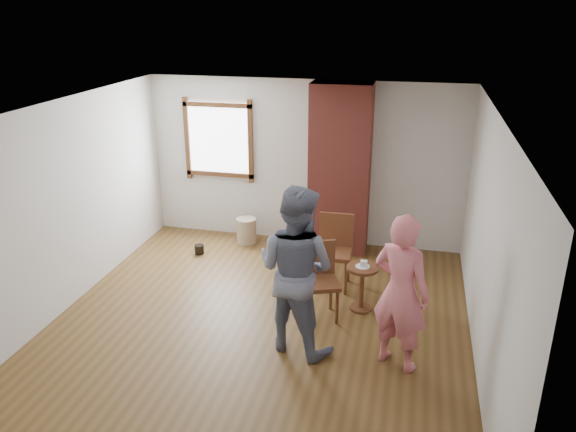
% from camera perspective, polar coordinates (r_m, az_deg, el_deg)
% --- Properties ---
extents(ground, '(5.50, 5.50, 0.00)m').
position_cam_1_polar(ground, '(6.94, -3.07, -11.12)').
color(ground, brown).
rests_on(ground, ground).
extents(room_shell, '(5.04, 5.52, 2.62)m').
position_cam_1_polar(room_shell, '(6.74, -2.41, 4.82)').
color(room_shell, silver).
rests_on(room_shell, ground).
extents(brick_chimney, '(0.90, 0.50, 2.60)m').
position_cam_1_polar(brick_chimney, '(8.54, 5.29, 4.70)').
color(brick_chimney, '#A5443A').
rests_on(brick_chimney, ground).
extents(stoneware_crock, '(0.42, 0.42, 0.41)m').
position_cam_1_polar(stoneware_crock, '(9.12, -4.24, -1.49)').
color(stoneware_crock, tan).
rests_on(stoneware_crock, ground).
extents(dark_pot, '(0.15, 0.15, 0.15)m').
position_cam_1_polar(dark_pot, '(8.85, -9.00, -3.36)').
color(dark_pot, black).
rests_on(dark_pot, ground).
extents(dining_chair_left, '(0.57, 0.57, 0.95)m').
position_cam_1_polar(dining_chair_left, '(6.93, 3.16, -6.09)').
color(dining_chair_left, brown).
rests_on(dining_chair_left, ground).
extents(dining_chair_right, '(0.48, 0.48, 1.00)m').
position_cam_1_polar(dining_chair_right, '(7.66, 4.77, -3.13)').
color(dining_chair_right, brown).
rests_on(dining_chair_right, ground).
extents(side_table, '(0.40, 0.40, 0.60)m').
position_cam_1_polar(side_table, '(7.14, 7.52, -6.54)').
color(side_table, brown).
rests_on(side_table, ground).
extents(cake_plate, '(0.18, 0.18, 0.01)m').
position_cam_1_polar(cake_plate, '(7.05, 7.60, -5.09)').
color(cake_plate, white).
rests_on(cake_plate, side_table).
extents(cake_slice, '(0.08, 0.07, 0.06)m').
position_cam_1_polar(cake_slice, '(7.04, 7.69, -4.85)').
color(cake_slice, white).
rests_on(cake_slice, cake_plate).
extents(man, '(1.12, 1.00, 1.92)m').
position_cam_1_polar(man, '(6.11, 0.82, -5.47)').
color(man, '#151D3A').
rests_on(man, ground).
extents(person_pink, '(0.75, 0.65, 1.74)m').
position_cam_1_polar(person_pink, '(5.96, 11.38, -7.65)').
color(person_pink, '#E2717D').
rests_on(person_pink, ground).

